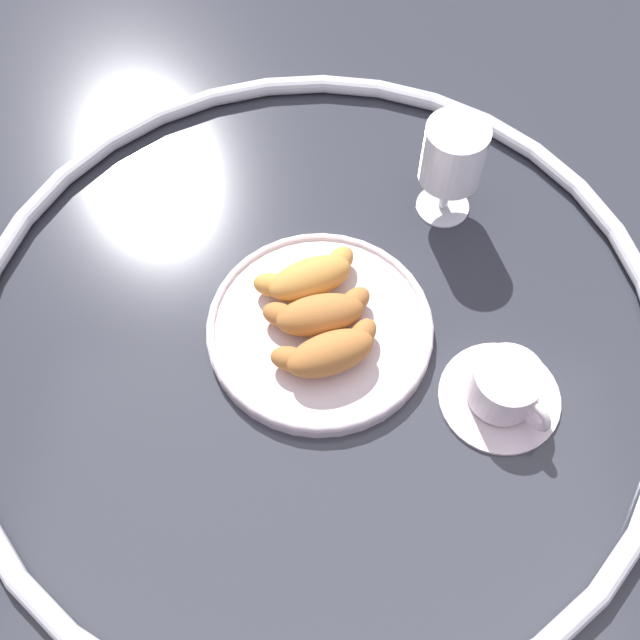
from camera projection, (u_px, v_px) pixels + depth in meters
ground_plane at (315, 339)px, 0.92m from camera, size 2.20×2.20×0.00m
table_chrome_rim at (315, 334)px, 0.91m from camera, size 0.82×0.82×0.02m
pastry_plate at (320, 328)px, 0.92m from camera, size 0.26×0.26×0.02m
croissant_large at (329, 352)px, 0.87m from camera, size 0.13×0.10×0.04m
croissant_small at (319, 313)px, 0.89m from camera, size 0.13×0.08×0.04m
croissant_extra at (309, 277)px, 0.92m from camera, size 0.13×0.10×0.04m
coffee_cup_near at (504, 389)px, 0.86m from camera, size 0.14×0.14×0.06m
juice_glass_left at (453, 157)px, 0.94m from camera, size 0.08×0.08×0.14m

